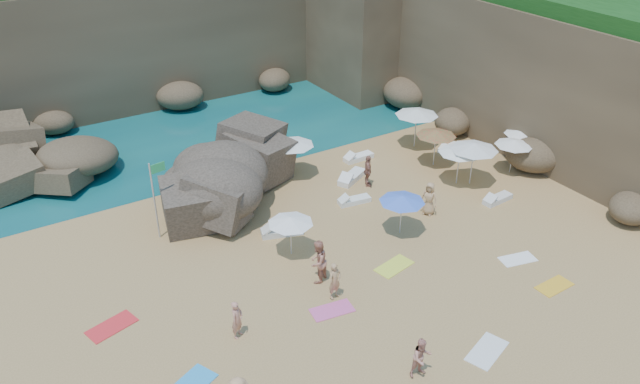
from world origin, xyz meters
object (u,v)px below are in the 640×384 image
rock_outcrop (219,200)px  parasol_1 (292,142)px  flag_pole (156,190)px  parasol_2 (417,112)px  lounger_0 (352,177)px  parasol_0 (247,145)px  person_stand_2 (216,198)px  person_stand_4 (429,199)px  person_stand_5 (182,212)px  person_stand_1 (318,262)px  person_stand_0 (237,319)px  person_stand_3 (368,171)px

rock_outcrop → parasol_1: 4.88m
flag_pole → parasol_1: (7.95, 1.96, -0.40)m
flag_pole → parasol_2: flag_pole is taller
flag_pole → lounger_0: (10.35, -0.08, -2.23)m
flag_pole → parasol_0: 6.36m
rock_outcrop → person_stand_2: 1.69m
person_stand_4 → person_stand_5: bearing=-143.5°
parasol_2 → person_stand_1: parasol_2 is taller
parasol_1 → person_stand_2: size_ratio=1.20×
parasol_0 → person_stand_1: (-1.44, -9.28, -1.13)m
person_stand_2 → parasol_2: bearing=-123.8°
person_stand_0 → person_stand_2: (2.75, 8.14, 0.19)m
rock_outcrop → flag_pole: (-3.50, -1.63, 2.38)m
parasol_2 → flag_pole: bearing=-174.9°
person_stand_5 → parasol_1: bearing=29.6°
lounger_0 → person_stand_1: 8.88m
parasol_0 → person_stand_1: parasol_0 is taller
person_stand_2 → person_stand_4: person_stand_2 is taller
parasol_2 → person_stand_3: parasol_2 is taller
person_stand_4 → rock_outcrop: bearing=-156.7°
person_stand_1 → person_stand_3: bearing=-169.6°
parasol_2 → person_stand_5: (-14.70, -1.26, -1.29)m
person_stand_1 → lounger_0: bearing=-163.6°
parasol_0 → person_stand_5: bearing=-150.5°
person_stand_0 → parasol_0: bearing=26.3°
rock_outcrop → parasol_2: (12.30, -0.20, 2.15)m
parasol_1 → person_stand_2: 5.41m
rock_outcrop → person_stand_5: 2.94m
person_stand_1 → person_stand_0: bearing=-13.6°
parasol_0 → person_stand_0: (-5.59, -10.52, -1.31)m
person_stand_0 → parasol_2: bearing=-5.4°
parasol_0 → person_stand_4: 9.65m
flag_pole → parasol_2: 15.87m
person_stand_3 → rock_outcrop: bearing=96.0°
parasol_1 → person_stand_2: parasol_1 is taller
person_stand_2 → person_stand_3: size_ratio=1.12×
flag_pole → person_stand_1: 7.92m
lounger_0 → person_stand_2: bearing=149.2°
rock_outcrop → person_stand_0: (-3.38, -9.38, 0.76)m
parasol_0 → person_stand_0: size_ratio=1.56×
flag_pole → parasol_0: size_ratio=1.56×
parasol_1 → lounger_0: (2.40, -2.04, -1.83)m
person_stand_3 → parasol_0: bearing=78.8°
parasol_1 → lounger_0: size_ratio=1.15×
rock_outcrop → lounger_0: size_ratio=3.63×
person_stand_4 → person_stand_5: 11.55m
parasol_0 → person_stand_2: (-2.84, -2.39, -1.12)m
parasol_1 → person_stand_1: 9.29m
parasol_0 → person_stand_5: (-4.61, -2.61, -1.20)m
rock_outcrop → flag_pole: 4.54m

